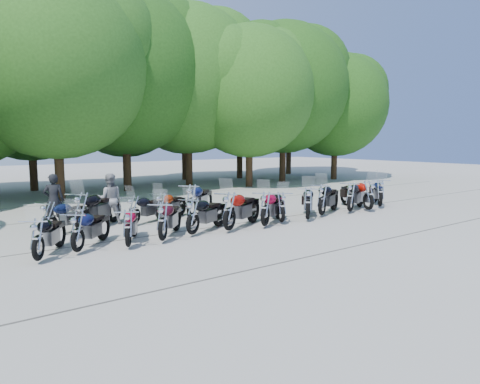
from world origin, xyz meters
TOP-DOWN VIEW (x-y plane):
  - ground at (0.00, 0.00)m, footprint 90.00×90.00m
  - tree_3 at (-3.57, 11.24)m, footprint 8.70×8.70m
  - tree_4 at (0.54, 13.09)m, footprint 9.13×9.13m
  - tree_5 at (4.61, 13.20)m, footprint 9.04×9.04m
  - tree_6 at (7.55, 10.82)m, footprint 8.00×8.00m
  - tree_7 at (11.20, 11.78)m, footprint 8.79×8.79m
  - tree_8 at (15.83, 11.20)m, footprint 7.53×7.53m
  - tree_11 at (-3.76, 16.43)m, footprint 7.56×7.56m
  - tree_12 at (1.80, 16.47)m, footprint 7.88×7.88m
  - tree_13 at (6.69, 17.47)m, footprint 8.31×8.31m
  - tree_14 at (10.68, 16.09)m, footprint 8.02×8.02m
  - tree_15 at (16.61, 17.02)m, footprint 9.67×9.67m
  - motorcycle_0 at (-6.71, 0.37)m, footprint 1.65×2.16m
  - motorcycle_1 at (-5.73, 0.63)m, footprint 1.92×2.04m
  - motorcycle_2 at (-4.50, 0.39)m, footprint 1.57×2.17m
  - motorcycle_3 at (-3.46, 0.45)m, footprint 2.04×2.20m
  - motorcycle_4 at (-2.38, 0.66)m, footprint 2.38×1.72m
  - motorcycle_5 at (-1.17, 0.46)m, footprint 2.63×1.90m
  - motorcycle_6 at (0.17, 0.34)m, footprint 2.43×1.94m
  - motorcycle_7 at (1.08, 0.56)m, footprint 1.62×2.28m
  - motorcycle_8 at (2.17, 0.36)m, footprint 2.27×2.22m
  - motorcycle_9 at (3.23, 0.66)m, footprint 2.56×1.82m
  - motorcycle_10 at (4.74, 0.56)m, footprint 2.56×1.77m
  - motorcycle_11 at (5.65, 0.40)m, footprint 1.62×2.63m
  - motorcycle_12 at (6.80, 0.66)m, footprint 2.34×2.25m
  - motorcycle_13 at (-5.87, 3.05)m, footprint 2.20×1.65m
  - motorcycle_14 at (-4.90, 3.12)m, footprint 2.47×2.23m
  - motorcycle_15 at (-3.19, 3.17)m, footprint 2.13×1.50m
  - motorcycle_16 at (-2.16, 3.24)m, footprint 2.09×1.71m
  - motorcycle_17 at (-0.98, 3.17)m, footprint 2.48×2.25m
  - rider_0 at (-5.35, 4.69)m, footprint 0.74×0.59m
  - rider_1 at (-3.68, 4.09)m, footprint 1.02×0.91m

SIDE VIEW (x-z plane):
  - ground at x=0.00m, z-range 0.00..0.00m
  - motorcycle_15 at x=-3.19m, z-range 0.00..1.17m
  - motorcycle_16 at x=-2.16m, z-range 0.00..1.18m
  - motorcycle_2 at x=-4.50m, z-range 0.00..1.20m
  - motorcycle_0 at x=-6.71m, z-range 0.00..1.20m
  - motorcycle_1 at x=-5.73m, z-range 0.00..1.22m
  - motorcycle_13 at x=-5.87m, z-range 0.00..1.22m
  - motorcycle_7 at x=1.08m, z-range 0.00..1.26m
  - motorcycle_3 at x=-3.46m, z-range 0.00..1.30m
  - motorcycle_4 at x=-2.38m, z-range 0.00..1.31m
  - motorcycle_6 at x=0.17m, z-range 0.00..1.37m
  - motorcycle_8 at x=2.17m, z-range 0.00..1.38m
  - motorcycle_10 at x=4.74m, z-range 0.00..1.40m
  - motorcycle_12 at x=6.80m, z-range 0.00..1.41m
  - motorcycle_9 at x=3.23m, z-range 0.00..1.41m
  - motorcycle_11 at x=5.65m, z-range 0.00..1.42m
  - motorcycle_14 at x=-4.90m, z-range 0.00..1.44m
  - motorcycle_5 at x=-1.17m, z-range 0.00..1.45m
  - motorcycle_17 at x=-0.98m, z-range 0.00..1.45m
  - rider_1 at x=-3.68m, z-range 0.00..1.75m
  - rider_0 at x=-5.35m, z-range 0.00..1.79m
  - tree_8 at x=15.83m, z-range 0.85..10.10m
  - tree_11 at x=-3.76m, z-range 0.85..10.14m
  - tree_12 at x=1.80m, z-range 0.89..10.56m
  - tree_6 at x=7.55m, z-range 0.90..10.72m
  - tree_14 at x=10.68m, z-range 0.91..10.75m
  - tree_13 at x=6.69m, z-range 0.94..11.14m
  - tree_3 at x=-3.57m, z-range 0.98..11.66m
  - tree_7 at x=11.20m, z-range 0.99..11.79m
  - tree_5 at x=4.61m, z-range 1.02..12.12m
  - tree_4 at x=0.54m, z-range 1.03..12.24m
  - tree_15 at x=16.61m, z-range 1.09..12.96m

